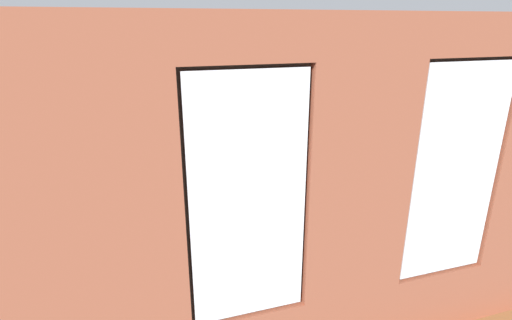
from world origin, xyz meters
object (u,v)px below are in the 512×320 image
at_px(couch_left, 393,179).
at_px(potted_plant_near_tv, 77,268).
at_px(cup_ceramic, 210,209).
at_px(remote_black, 237,204).
at_px(coffee_table, 237,208).
at_px(couch_by_window, 293,284).
at_px(potted_plant_foreground_right, 80,155).
at_px(potted_plant_between_couches, 411,224).
at_px(potted_plant_corner_near_left, 343,138).
at_px(candle_jar, 223,199).
at_px(remote_gray, 259,196).
at_px(table_plant_small, 246,200).
at_px(potted_plant_mid_room_small, 295,175).
at_px(potted_plant_beside_window_right, 44,303).
at_px(tv_flatscreen, 32,199).
at_px(papasan_chair, 234,156).
at_px(media_console, 41,248).

xyz_separation_m(couch_left, potted_plant_near_tv, (5.00, 1.55, 0.21)).
relative_size(cup_ceramic, remote_black, 0.61).
bearing_deg(coffee_table, couch_by_window, 93.24).
xyz_separation_m(potted_plant_near_tv, potted_plant_foreground_right, (0.25, -3.56, 0.13)).
bearing_deg(couch_by_window, cup_ceramic, -72.90).
relative_size(coffee_table, potted_plant_between_couches, 1.09).
distance_m(coffee_table, potted_plant_corner_near_left, 3.97).
height_order(couch_by_window, candle_jar, couch_by_window).
distance_m(cup_ceramic, remote_gray, 0.86).
relative_size(candle_jar, potted_plant_near_tv, 0.13).
height_order(table_plant_small, potted_plant_corner_near_left, potted_plant_corner_near_left).
xyz_separation_m(table_plant_small, remote_gray, (-0.28, -0.27, -0.09)).
bearing_deg(candle_jar, cup_ceramic, 42.15).
relative_size(cup_ceramic, potted_plant_near_tv, 0.11).
bearing_deg(couch_left, potted_plant_mid_room_small, -111.01).
height_order(candle_jar, potted_plant_beside_window_right, potted_plant_beside_window_right).
bearing_deg(remote_gray, coffee_table, -26.49).
bearing_deg(potted_plant_near_tv, remote_gray, -151.65).
xyz_separation_m(couch_by_window, potted_plant_mid_room_small, (-1.29, -2.93, 0.01)).
bearing_deg(potted_plant_near_tv, potted_plant_mid_room_small, -146.72).
distance_m(potted_plant_corner_near_left, potted_plant_foreground_right, 5.40).
height_order(couch_left, potted_plant_foreground_right, potted_plant_foreground_right).
bearing_deg(remote_black, potted_plant_between_couches, 111.32).
bearing_deg(potted_plant_near_tv, tv_flatscreen, -62.67).
bearing_deg(coffee_table, potted_plant_near_tv, 29.80).
bearing_deg(papasan_chair, potted_plant_near_tv, 52.34).
xyz_separation_m(cup_ceramic, table_plant_small, (-0.53, 0.00, 0.05)).
relative_size(remote_black, papasan_chair, 0.16).
relative_size(remote_black, potted_plant_near_tv, 0.18).
distance_m(media_console, tv_flatscreen, 0.67).
relative_size(coffee_table, remote_gray, 8.35).
xyz_separation_m(remote_black, tv_flatscreen, (2.58, 0.10, 0.48)).
height_order(media_console, tv_flatscreen, tv_flatscreen).
height_order(couch_left, remote_black, couch_left).
bearing_deg(potted_plant_corner_near_left, media_console, 24.17).
bearing_deg(potted_plant_near_tv, coffee_table, -150.20).
xyz_separation_m(couch_left, potted_plant_between_couches, (1.41, 2.19, 0.46)).
relative_size(remote_black, potted_plant_between_couches, 0.13).
bearing_deg(candle_jar, potted_plant_beside_window_right, 45.33).
bearing_deg(tv_flatscreen, remote_gray, -175.33).
xyz_separation_m(coffee_table, remote_gray, (-0.39, -0.14, 0.06)).
height_order(coffee_table, cup_ceramic, cup_ceramic).
bearing_deg(remote_gray, media_console, -41.89).
bearing_deg(potted_plant_beside_window_right, potted_plant_between_couches, -177.91).
distance_m(remote_black, media_console, 2.59).
distance_m(cup_ceramic, potted_plant_near_tv, 1.92).
xyz_separation_m(couch_by_window, remote_black, (0.10, -1.85, 0.12)).
bearing_deg(remote_black, table_plant_small, 111.41).
xyz_separation_m(table_plant_small, potted_plant_beside_window_right, (2.30, 1.82, 0.19)).
bearing_deg(couch_left, tv_flatscreen, -82.01).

